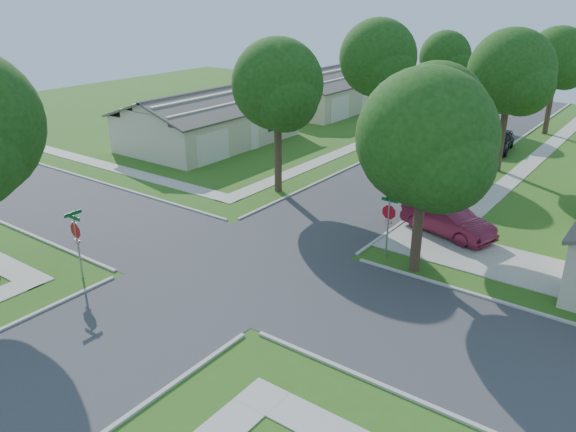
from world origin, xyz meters
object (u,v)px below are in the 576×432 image
(house_nw_far, at_px, (326,94))
(car_driveway, at_px, (448,220))
(tree_e_far, at_px, (558,61))
(tree_w_far, at_px, (445,59))
(tree_e_mid, at_px, (511,76))
(tree_e_near, at_px, (436,117))
(car_curb_west, at_px, (477,104))
(tree_w_near, at_px, (278,89))
(tree_w_mid, at_px, (379,62))
(tree_ne_corner, at_px, (427,144))
(stop_sign_sw, at_px, (76,233))
(stop_sign_ne, at_px, (389,215))
(house_nw_near, at_px, (210,124))
(car_curb_east, at_px, (498,140))

(house_nw_far, height_order, car_driveway, house_nw_far)
(tree_e_far, bearing_deg, tree_w_far, -180.00)
(tree_e_mid, bearing_deg, house_nw_far, 152.09)
(tree_e_near, bearing_deg, car_curb_west, 104.33)
(tree_w_far, bearing_deg, tree_e_mid, -54.10)
(tree_w_near, height_order, tree_w_far, tree_w_near)
(tree_e_near, distance_m, tree_w_far, 26.71)
(tree_e_far, bearing_deg, tree_w_mid, -125.85)
(tree_ne_corner, bearing_deg, house_nw_far, 128.81)
(tree_e_mid, relative_size, tree_w_mid, 0.96)
(tree_ne_corner, relative_size, car_curb_west, 1.83)
(stop_sign_sw, xyz_separation_m, house_nw_far, (-11.29, 36.70, -0.51))
(stop_sign_ne, bearing_deg, tree_ne_corner, -16.55)
(tree_e_far, bearing_deg, tree_w_near, -110.60)
(tree_w_mid, xyz_separation_m, house_nw_near, (-11.35, -6.01, -4.97))
(stop_sign_sw, xyz_separation_m, tree_w_mid, (0.06, 25.71, 4.46))
(tree_e_mid, xyz_separation_m, tree_e_far, (-0.00, 13.00, -0.27))
(tree_w_mid, relative_size, tree_w_far, 1.19)
(stop_sign_ne, relative_size, car_curb_east, 0.64)
(stop_sign_ne, xyz_separation_m, car_driveway, (1.30, 4.00, -1.25))
(tree_ne_corner, distance_m, car_curb_west, 37.49)
(stop_sign_ne, height_order, tree_e_mid, tree_e_mid)
(stop_sign_sw, bearing_deg, tree_e_mid, 69.80)
(stop_sign_sw, height_order, tree_ne_corner, tree_ne_corner)
(stop_sign_ne, distance_m, tree_w_far, 30.96)
(house_nw_near, bearing_deg, house_nw_far, 90.00)
(tree_w_near, bearing_deg, stop_sign_ne, -24.74)
(tree_w_mid, bearing_deg, stop_sign_sw, -90.13)
(tree_w_mid, distance_m, car_curb_west, 20.03)
(house_nw_far, bearing_deg, tree_e_near, -47.94)
(stop_sign_ne, relative_size, car_curb_west, 0.63)
(tree_e_far, relative_size, car_curb_west, 1.84)
(stop_sign_ne, bearing_deg, house_nw_far, 127.16)
(tree_w_mid, xyz_separation_m, tree_ne_corner, (11.00, -16.80, -0.90))
(tree_ne_corner, height_order, car_curb_east, tree_ne_corner)
(tree_e_near, bearing_deg, car_curb_east, 95.43)
(stop_sign_ne, bearing_deg, tree_e_mid, 89.80)
(tree_w_near, relative_size, tree_w_far, 1.12)
(tree_ne_corner, xyz_separation_m, car_curb_west, (-9.56, 35.92, -4.90))
(house_nw_near, bearing_deg, tree_w_mid, 27.90)
(stop_sign_sw, bearing_deg, house_nw_far, 107.10)
(tree_ne_corner, xyz_separation_m, car_curb_east, (-3.24, 21.91, -4.80))
(tree_e_far, xyz_separation_m, house_nw_far, (-20.75, -2.01, -4.46))
(tree_w_mid, bearing_deg, tree_e_far, 54.15)
(house_nw_far, distance_m, car_curb_west, 15.18)
(stop_sign_ne, height_order, house_nw_near, house_nw_near)
(tree_w_near, xyz_separation_m, car_driveway, (10.64, -0.31, -5.34))
(tree_w_far, height_order, car_driveway, tree_w_far)
(tree_ne_corner, bearing_deg, tree_w_far, 110.28)
(house_nw_far, bearing_deg, tree_e_mid, -27.91)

